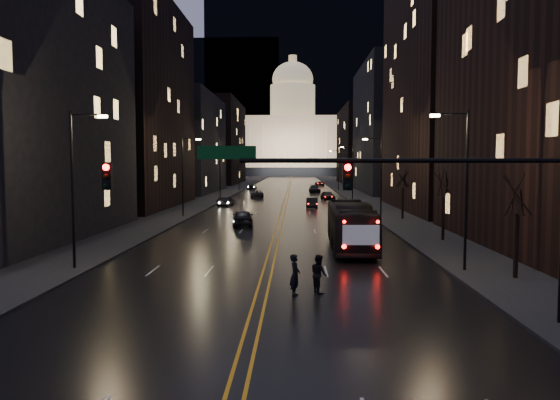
# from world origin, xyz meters

# --- Properties ---
(ground) EXTENTS (900.00, 900.00, 0.00)m
(ground) POSITION_xyz_m (0.00, 0.00, 0.00)
(ground) COLOR black
(ground) RESTS_ON ground
(road) EXTENTS (20.00, 320.00, 0.02)m
(road) POSITION_xyz_m (0.00, 130.00, 0.01)
(road) COLOR black
(road) RESTS_ON ground
(sidewalk_left) EXTENTS (8.00, 320.00, 0.16)m
(sidewalk_left) POSITION_xyz_m (-14.00, 130.00, 0.08)
(sidewalk_left) COLOR black
(sidewalk_left) RESTS_ON ground
(sidewalk_right) EXTENTS (8.00, 320.00, 0.16)m
(sidewalk_right) POSITION_xyz_m (14.00, 130.00, 0.08)
(sidewalk_right) COLOR black
(sidewalk_right) RESTS_ON ground
(center_line) EXTENTS (0.62, 320.00, 0.01)m
(center_line) POSITION_xyz_m (0.00, 130.00, 0.03)
(center_line) COLOR orange
(center_line) RESTS_ON road
(building_left_near) EXTENTS (12.00, 28.00, 22.00)m
(building_left_near) POSITION_xyz_m (-21.00, 22.00, 11.00)
(building_left_near) COLOR black
(building_left_near) RESTS_ON ground
(building_left_mid) EXTENTS (12.00, 30.00, 28.00)m
(building_left_mid) POSITION_xyz_m (-21.00, 54.00, 14.00)
(building_left_mid) COLOR black
(building_left_mid) RESTS_ON ground
(building_left_far) EXTENTS (12.00, 34.00, 20.00)m
(building_left_far) POSITION_xyz_m (-21.00, 92.00, 10.00)
(building_left_far) COLOR black
(building_left_far) RESTS_ON ground
(building_left_dist) EXTENTS (12.00, 40.00, 24.00)m
(building_left_dist) POSITION_xyz_m (-21.00, 140.00, 12.00)
(building_left_dist) COLOR black
(building_left_dist) RESTS_ON ground
(building_right_tall) EXTENTS (12.00, 30.00, 38.00)m
(building_right_tall) POSITION_xyz_m (21.00, 50.00, 19.00)
(building_right_tall) COLOR black
(building_right_tall) RESTS_ON ground
(building_right_mid) EXTENTS (12.00, 34.00, 26.00)m
(building_right_mid) POSITION_xyz_m (21.00, 92.00, 13.00)
(building_right_mid) COLOR black
(building_right_mid) RESTS_ON ground
(building_right_dist) EXTENTS (12.00, 40.00, 22.00)m
(building_right_dist) POSITION_xyz_m (21.00, 140.00, 11.00)
(building_right_dist) COLOR black
(building_right_dist) RESTS_ON ground
(mountain_ridge) EXTENTS (520.00, 60.00, 130.00)m
(mountain_ridge) POSITION_xyz_m (40.00, 380.00, 65.00)
(mountain_ridge) COLOR black
(mountain_ridge) RESTS_ON ground
(capitol) EXTENTS (90.00, 50.00, 58.50)m
(capitol) POSITION_xyz_m (0.00, 250.00, 17.15)
(capitol) COLOR black
(capitol) RESTS_ON ground
(traffic_signal) EXTENTS (17.29, 0.45, 7.00)m
(traffic_signal) POSITION_xyz_m (5.91, -0.00, 5.10)
(traffic_signal) COLOR black
(traffic_signal) RESTS_ON ground
(streetlamp_right_near) EXTENTS (2.13, 0.25, 9.00)m
(streetlamp_right_near) POSITION_xyz_m (10.81, 10.00, 5.08)
(streetlamp_right_near) COLOR black
(streetlamp_right_near) RESTS_ON ground
(streetlamp_left_near) EXTENTS (2.13, 0.25, 9.00)m
(streetlamp_left_near) POSITION_xyz_m (-10.81, 10.00, 5.08)
(streetlamp_left_near) COLOR black
(streetlamp_left_near) RESTS_ON ground
(streetlamp_right_mid) EXTENTS (2.13, 0.25, 9.00)m
(streetlamp_right_mid) POSITION_xyz_m (10.81, 40.00, 5.08)
(streetlamp_right_mid) COLOR black
(streetlamp_right_mid) RESTS_ON ground
(streetlamp_left_mid) EXTENTS (2.13, 0.25, 9.00)m
(streetlamp_left_mid) POSITION_xyz_m (-10.81, 40.00, 5.08)
(streetlamp_left_mid) COLOR black
(streetlamp_left_mid) RESTS_ON ground
(streetlamp_right_far) EXTENTS (2.13, 0.25, 9.00)m
(streetlamp_right_far) POSITION_xyz_m (10.81, 70.00, 5.08)
(streetlamp_right_far) COLOR black
(streetlamp_right_far) RESTS_ON ground
(streetlamp_left_far) EXTENTS (2.13, 0.25, 9.00)m
(streetlamp_left_far) POSITION_xyz_m (-10.81, 70.00, 5.08)
(streetlamp_left_far) COLOR black
(streetlamp_left_far) RESTS_ON ground
(streetlamp_right_dist) EXTENTS (2.13, 0.25, 9.00)m
(streetlamp_right_dist) POSITION_xyz_m (10.81, 100.00, 5.08)
(streetlamp_right_dist) COLOR black
(streetlamp_right_dist) RESTS_ON ground
(streetlamp_left_dist) EXTENTS (2.13, 0.25, 9.00)m
(streetlamp_left_dist) POSITION_xyz_m (-10.81, 100.00, 5.08)
(streetlamp_left_dist) COLOR black
(streetlamp_left_dist) RESTS_ON ground
(tree_right_near) EXTENTS (2.40, 2.40, 6.65)m
(tree_right_near) POSITION_xyz_m (13.00, 8.00, 4.53)
(tree_right_near) COLOR black
(tree_right_near) RESTS_ON ground
(tree_right_mid) EXTENTS (2.40, 2.40, 6.65)m
(tree_right_mid) POSITION_xyz_m (13.00, 22.00, 4.53)
(tree_right_mid) COLOR black
(tree_right_mid) RESTS_ON ground
(tree_right_far) EXTENTS (2.40, 2.40, 6.65)m
(tree_right_far) POSITION_xyz_m (13.00, 38.00, 4.53)
(tree_right_far) COLOR black
(tree_right_far) RESTS_ON ground
(bus) EXTENTS (3.01, 11.94, 3.31)m
(bus) POSITION_xyz_m (5.49, 18.19, 1.66)
(bus) COLOR black
(bus) RESTS_ON ground
(oncoming_car_a) EXTENTS (2.43, 5.01, 1.65)m
(oncoming_car_a) POSITION_xyz_m (-3.51, 31.90, 0.82)
(oncoming_car_a) COLOR black
(oncoming_car_a) RESTS_ON ground
(oncoming_car_b) EXTENTS (2.01, 4.35, 1.38)m
(oncoming_car_b) POSITION_xyz_m (-8.19, 55.28, 0.69)
(oncoming_car_b) COLOR black
(oncoming_car_b) RESTS_ON ground
(oncoming_car_c) EXTENTS (2.40, 4.87, 1.33)m
(oncoming_car_c) POSITION_xyz_m (-5.18, 75.30, 0.66)
(oncoming_car_c) COLOR black
(oncoming_car_c) RESTS_ON ground
(oncoming_car_d) EXTENTS (2.04, 4.63, 1.32)m
(oncoming_car_d) POSITION_xyz_m (-8.38, 102.82, 0.66)
(oncoming_car_d) COLOR black
(oncoming_car_d) RESTS_ON ground
(receding_car_a) EXTENTS (1.68, 4.40, 1.43)m
(receding_car_a) POSITION_xyz_m (3.79, 52.93, 0.72)
(receding_car_a) COLOR black
(receding_car_a) RESTS_ON ground
(receding_car_b) EXTENTS (2.46, 4.80, 1.56)m
(receding_car_b) POSITION_xyz_m (6.80, 68.20, 0.78)
(receding_car_b) COLOR black
(receding_car_b) RESTS_ON ground
(receding_car_c) EXTENTS (2.35, 5.53, 1.59)m
(receding_car_c) POSITION_xyz_m (5.44, 90.55, 0.80)
(receding_car_c) COLOR black
(receding_car_c) RESTS_ON ground
(receding_car_d) EXTENTS (2.43, 4.83, 1.31)m
(receding_car_d) POSITION_xyz_m (7.86, 123.21, 0.66)
(receding_car_d) COLOR black
(receding_car_d) RESTS_ON ground
(pedestrian_a) EXTENTS (0.58, 0.78, 1.94)m
(pedestrian_a) POSITION_xyz_m (1.55, 4.36, 0.97)
(pedestrian_a) COLOR black
(pedestrian_a) RESTS_ON ground
(pedestrian_b) EXTENTS (0.79, 1.01, 1.83)m
(pedestrian_b) POSITION_xyz_m (2.68, 5.00, 0.91)
(pedestrian_b) COLOR black
(pedestrian_b) RESTS_ON ground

